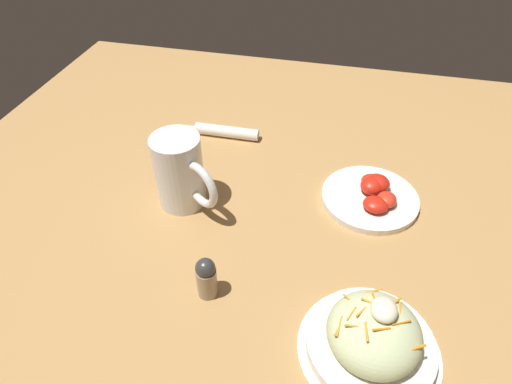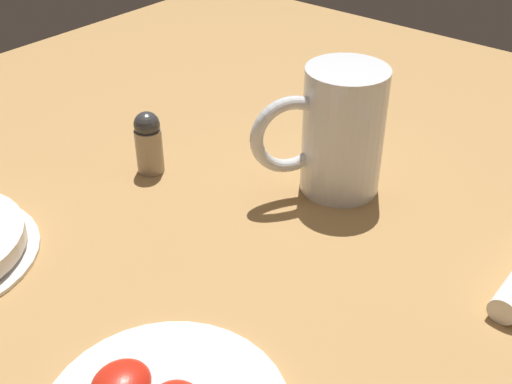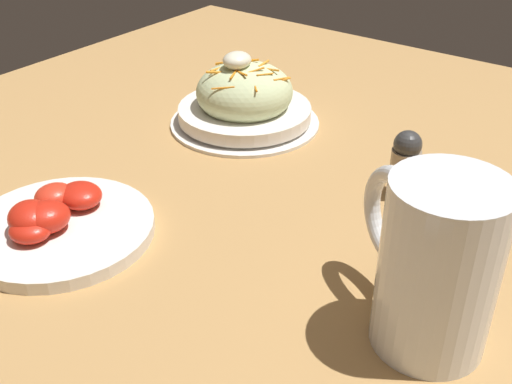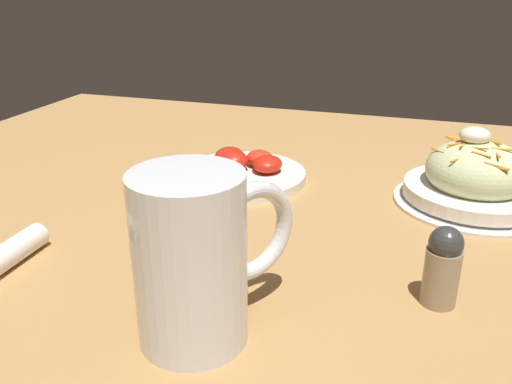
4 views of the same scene
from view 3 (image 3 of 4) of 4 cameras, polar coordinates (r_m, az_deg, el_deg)
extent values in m
plane|color=#B2844C|center=(0.63, 3.85, -7.58)|extent=(1.43, 1.43, 0.00)
cylinder|color=white|center=(0.92, -1.02, 6.44)|extent=(0.22, 0.22, 0.01)
cylinder|color=white|center=(0.92, -1.03, 7.23)|extent=(0.19, 0.19, 0.02)
ellipsoid|color=beige|center=(0.91, -1.05, 9.04)|extent=(0.14, 0.14, 0.08)
cylinder|color=orange|center=(0.90, 0.69, 11.51)|extent=(0.03, 0.01, 0.00)
cylinder|color=orange|center=(0.87, -0.01, 10.94)|extent=(0.02, 0.02, 0.01)
cylinder|color=orange|center=(0.88, -3.51, 10.73)|extent=(0.03, 0.02, 0.01)
cylinder|color=orange|center=(0.87, 0.82, 10.58)|extent=(0.02, 0.01, 0.00)
cylinder|color=orange|center=(0.89, 1.35, 11.00)|extent=(0.01, 0.02, 0.00)
cylinder|color=orange|center=(0.91, -2.67, 11.63)|extent=(0.02, 0.03, 0.01)
cylinder|color=orange|center=(0.91, -0.60, 11.78)|extent=(0.01, 0.03, 0.01)
cylinder|color=orange|center=(0.87, -2.01, 10.63)|extent=(0.03, 0.01, 0.01)
cylinder|color=orange|center=(0.87, -1.37, 10.71)|extent=(0.01, 0.03, 0.00)
cylinder|color=orange|center=(0.89, -3.59, 11.02)|extent=(0.02, 0.00, 0.00)
cylinder|color=orange|center=(0.95, -2.77, 11.48)|extent=(0.02, 0.03, 0.00)
cylinder|color=orange|center=(0.88, 2.29, 10.18)|extent=(0.03, 0.01, 0.01)
cylinder|color=orange|center=(0.88, 2.56, 10.10)|extent=(0.02, 0.01, 0.00)
cylinder|color=orange|center=(0.85, -0.04, 9.38)|extent=(0.02, 0.02, 0.00)
cylinder|color=orange|center=(0.85, -2.99, 9.37)|extent=(0.02, 0.03, 0.01)
ellipsoid|color=#EFEACC|center=(0.88, -1.72, 11.80)|extent=(0.04, 0.04, 0.02)
cylinder|color=white|center=(0.53, 16.15, -6.58)|extent=(0.10, 0.10, 0.16)
cylinder|color=orange|center=(0.55, 15.78, -8.56)|extent=(0.09, 0.09, 0.11)
cylinder|color=white|center=(0.51, 16.72, -3.43)|extent=(0.09, 0.09, 0.01)
torus|color=white|center=(0.57, 12.47, -2.37)|extent=(0.07, 0.09, 0.10)
cylinder|color=white|center=(0.71, -17.23, -3.23)|extent=(0.20, 0.20, 0.01)
ellipsoid|color=red|center=(0.70, -19.76, -2.39)|extent=(0.04, 0.04, 0.03)
ellipsoid|color=red|center=(0.69, -19.72, -3.29)|extent=(0.05, 0.06, 0.02)
ellipsoid|color=red|center=(0.70, -19.68, -2.19)|extent=(0.06, 0.07, 0.03)
ellipsoid|color=red|center=(0.69, -18.49, -2.17)|extent=(0.07, 0.07, 0.03)
ellipsoid|color=red|center=(0.73, -15.59, -0.29)|extent=(0.05, 0.05, 0.03)
ellipsoid|color=red|center=(0.73, -17.75, -0.37)|extent=(0.05, 0.05, 0.03)
cylinder|color=gray|center=(0.76, 13.20, 1.69)|extent=(0.03, 0.03, 0.06)
sphere|color=#333333|center=(0.74, 13.55, 4.19)|extent=(0.03, 0.03, 0.03)
camera|label=1|loc=(1.13, 18.67, 41.63)|focal=30.23mm
camera|label=2|loc=(0.71, -54.75, 23.37)|focal=45.53mm
camera|label=4|loc=(0.64, 58.63, 8.48)|focal=37.31mm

